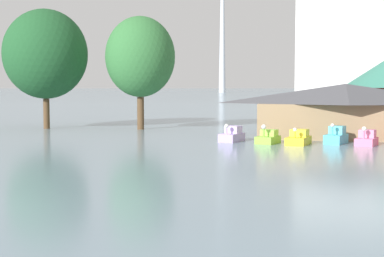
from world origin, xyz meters
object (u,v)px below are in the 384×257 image
at_px(shoreline_tree_tall_left, 45,54).
at_px(background_building_block, 352,50).
at_px(pedal_boat_lavender, 232,135).
at_px(pedal_boat_pink, 367,139).
at_px(pedal_boat_cyan, 336,137).
at_px(boathouse, 345,110).
at_px(shoreline_tree_mid, 140,57).
at_px(pedal_boat_lime, 268,138).
at_px(pedal_boat_yellow, 299,139).

bearing_deg(shoreline_tree_tall_left, background_building_block, 57.45).
distance_m(pedal_boat_lavender, pedal_boat_pink, 10.96).
height_order(pedal_boat_cyan, boathouse, boathouse).
relative_size(pedal_boat_cyan, shoreline_tree_tall_left, 0.23).
xyz_separation_m(pedal_boat_cyan, shoreline_tree_mid, (-20.02, 11.63, 7.27)).
distance_m(pedal_boat_lime, background_building_block, 72.28).
xyz_separation_m(pedal_boat_lime, pedal_boat_yellow, (2.47, -0.33, 0.01)).
distance_m(pedal_boat_cyan, boathouse, 5.45).
xyz_separation_m(pedal_boat_lime, shoreline_tree_tall_left, (-25.06, 11.82, 7.73)).
height_order(pedal_boat_pink, shoreline_tree_tall_left, shoreline_tree_tall_left).
relative_size(pedal_boat_pink, boathouse, 0.16).
distance_m(pedal_boat_lavender, background_building_block, 71.83).
distance_m(pedal_boat_cyan, shoreline_tree_tall_left, 33.28).
bearing_deg(pedal_boat_pink, shoreline_tree_tall_left, -92.07).
bearing_deg(background_building_block, shoreline_tree_tall_left, -122.55).
relative_size(pedal_boat_lavender, pedal_boat_lime, 1.07).
bearing_deg(pedal_boat_cyan, pedal_boat_lime, -59.64).
relative_size(pedal_boat_yellow, pedal_boat_pink, 1.19).
xyz_separation_m(pedal_boat_lavender, background_building_block, (15.39, 69.25, 11.27)).
relative_size(shoreline_tree_tall_left, background_building_block, 0.56).
distance_m(pedal_boat_lime, shoreline_tree_mid, 20.65).
relative_size(pedal_boat_pink, shoreline_tree_tall_left, 0.21).
height_order(pedal_boat_lavender, pedal_boat_lime, pedal_boat_lime).
xyz_separation_m(pedal_boat_cyan, pedal_boat_pink, (2.30, -1.05, -0.08)).
bearing_deg(pedal_boat_pink, shoreline_tree_mid, -101.93).
bearing_deg(background_building_block, pedal_boat_pink, -93.65).
relative_size(shoreline_tree_tall_left, shoreline_tree_mid, 1.07).
distance_m(shoreline_tree_tall_left, background_building_block, 69.49).
height_order(pedal_boat_cyan, background_building_block, background_building_block).
xyz_separation_m(pedal_boat_yellow, shoreline_tree_tall_left, (-27.53, 12.15, 7.72)).
relative_size(pedal_boat_yellow, pedal_boat_cyan, 1.10).
bearing_deg(background_building_block, pedal_boat_lime, -99.91).
xyz_separation_m(pedal_boat_yellow, pedal_boat_cyan, (3.03, 1.41, 0.09)).
height_order(shoreline_tree_tall_left, shoreline_tree_mid, shoreline_tree_tall_left).
relative_size(shoreline_tree_mid, background_building_block, 0.52).
relative_size(pedal_boat_lavender, shoreline_tree_tall_left, 0.21).
distance_m(pedal_boat_lavender, boathouse, 11.04).
bearing_deg(pedal_boat_pink, pedal_boat_cyan, -96.98).
relative_size(pedal_boat_yellow, shoreline_tree_tall_left, 0.25).
distance_m(pedal_boat_pink, background_building_block, 71.34).
distance_m(shoreline_tree_tall_left, shoreline_tree_mid, 10.59).
distance_m(pedal_boat_cyan, shoreline_tree_mid, 24.27).
bearing_deg(pedal_boat_lavender, pedal_boat_pink, 104.18).
distance_m(pedal_boat_yellow, pedal_boat_cyan, 3.35).
distance_m(pedal_boat_yellow, pedal_boat_pink, 5.34).
bearing_deg(shoreline_tree_mid, pedal_boat_lavender, -45.59).
bearing_deg(pedal_boat_lime, shoreline_tree_mid, -112.00).
bearing_deg(pedal_boat_pink, pedal_boat_lime, -72.15).
xyz_separation_m(pedal_boat_lavender, pedal_boat_yellow, (5.58, -1.40, -0.05)).
height_order(boathouse, shoreline_tree_tall_left, shoreline_tree_tall_left).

